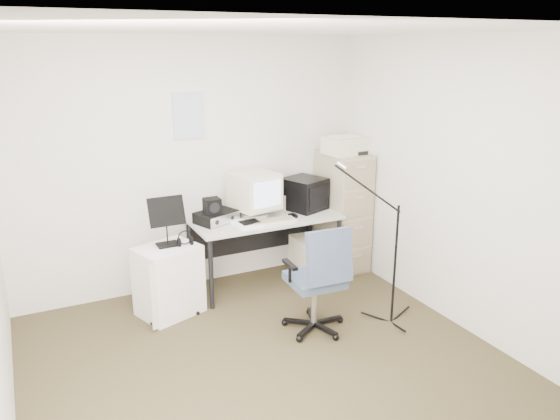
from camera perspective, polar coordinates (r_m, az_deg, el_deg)
name	(u,v)px	position (r m, az deg, el deg)	size (l,w,h in m)	color
floor	(271,368)	(4.42, -0.93, -16.22)	(3.60, 3.60, 0.01)	#312C1D
ceiling	(269,30)	(3.70, -1.13, 18.32)	(3.60, 3.60, 0.01)	white
wall_back	(192,166)	(5.50, -9.14, 4.56)	(3.60, 0.02, 2.50)	beige
wall_front	(451,328)	(2.50, 17.44, -11.66)	(3.60, 0.02, 2.50)	beige
wall_right	(461,186)	(4.89, 18.38, 2.35)	(0.02, 3.60, 2.50)	beige
wall_calendar	(188,116)	(5.40, -9.55, 9.70)	(0.30, 0.02, 0.44)	white
filing_cabinet	(342,211)	(6.03, 6.53, -0.13)	(0.40, 0.60, 1.30)	#988E65
printer	(347,145)	(5.82, 6.98, 6.73)	(0.46, 0.31, 0.18)	#C0B795
desk	(265,250)	(5.66, -1.53, -4.24)	(1.50, 0.70, 0.73)	silver
crt_monitor	(254,195)	(5.51, -2.70, 1.63)	(0.41, 0.43, 0.45)	#C0B795
crt_tv	(304,194)	(5.76, 2.57, 1.72)	(0.37, 0.39, 0.33)	black
desk_speaker	(285,202)	(5.77, 0.49, 0.85)	(0.09, 0.09, 0.16)	beige
keyboard	(273,222)	(5.35, -0.71, -1.21)	(0.45, 0.16, 0.02)	#C0B795
mouse	(293,216)	(5.52, 1.37, -0.60)	(0.06, 0.10, 0.03)	black
radio_receiver	(216,217)	(5.39, -6.69, -0.71)	(0.38, 0.27, 0.11)	black
radio_speaker	(212,206)	(5.30, -7.11, 0.43)	(0.15, 0.14, 0.15)	black
papers	(246,224)	(5.29, -3.58, -1.47)	(0.22, 0.30, 0.02)	white
pc_tower	(308,261)	(5.75, 2.89, -5.33)	(0.22, 0.49, 0.46)	#C0B795
office_chair	(315,278)	(4.73, 3.65, -7.07)	(0.57, 0.57, 0.98)	#4A5773
side_cart	(169,280)	(5.16, -11.56, -7.22)	(0.53, 0.42, 0.66)	white
music_stand	(166,221)	(5.00, -11.80, -1.11)	(0.32, 0.17, 0.47)	black
headphones	(185,240)	(5.03, -9.88, -3.15)	(0.15, 0.15, 0.03)	black
mic_stand	(396,247)	(4.86, 12.03, -3.82)	(0.02, 0.02, 1.44)	black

